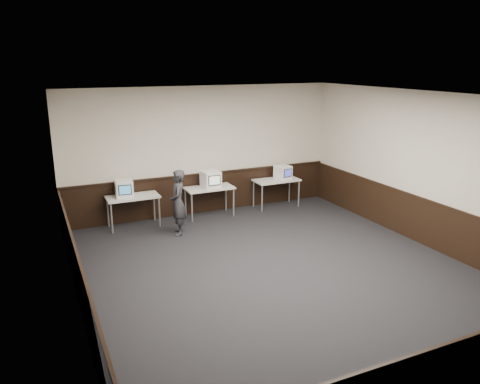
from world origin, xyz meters
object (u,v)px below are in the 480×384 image
emac_left (124,188)px  desk_right (276,182)px  emac_right (283,172)px  desk_left (133,199)px  emac_center (211,179)px  person (178,203)px  desk_center (209,190)px

emac_left → desk_right: bearing=4.7°
desk_right → emac_right: bearing=-9.7°
desk_left → emac_left: (-0.18, 0.04, 0.27)m
emac_center → person: bearing=-145.6°
desk_left → desk_right: (3.80, 0.00, 0.00)m
desk_center → desk_right: same height
desk_center → desk_right: 1.90m
desk_right → person: bearing=-163.2°
desk_left → emac_right: (3.98, -0.03, 0.25)m
desk_left → emac_left: size_ratio=2.67×
person → emac_center: bearing=144.4°
emac_right → person: size_ratio=0.30×
desk_right → emac_center: 1.89m
emac_left → desk_center: bearing=4.2°
emac_right → person: (-3.16, -0.87, -0.19)m
desk_left → person: (0.81, -0.90, 0.06)m
emac_left → emac_center: bearing=3.1°
emac_left → emac_right: bearing=4.3°
emac_center → emac_right: size_ratio=1.06×
emac_right → desk_right: bearing=158.4°
emac_left → emac_center: size_ratio=0.95×
emac_right → emac_center: bearing=168.4°
emac_right → desk_center: bearing=167.3°
desk_left → desk_right: size_ratio=1.00×
person → emac_left: bearing=-116.7°
desk_right → emac_left: 3.99m
emac_left → desk_left: bearing=-6.5°
emac_center → desk_right: bearing=-2.0°
emac_right → person: bearing=-176.5°
person → desk_right: bearing=123.6°
emac_center → emac_left: bearing=174.7°
desk_right → desk_center: bearing=180.0°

